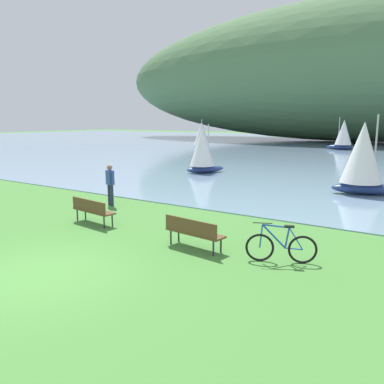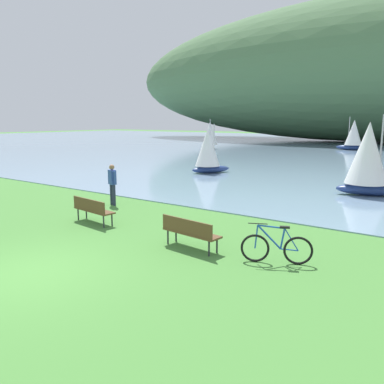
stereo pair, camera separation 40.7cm
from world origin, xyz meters
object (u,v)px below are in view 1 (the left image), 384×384
Objects in this scene: person_at_shoreline at (110,182)px; sailboat_mid_bay at (363,157)px; bicycle_leaning_near_bench at (281,247)px; park_bench_further_along at (92,209)px; sailboat_far_off at (203,150)px; sailboat_toward_hillside at (343,134)px; park_bench_near_camera at (193,231)px; sailboat_nearest_to_shore at (202,135)px.

sailboat_mid_bay is at bearing 44.88° from person_at_shoreline.
bicycle_leaning_near_bench is 8.71m from person_at_shoreline.
sailboat_far_off is (-3.63, 12.95, 1.03)m from park_bench_further_along.
park_bench_further_along is 0.48× the size of sailboat_toward_hillside.
park_bench_near_camera is 0.49× the size of sailboat_mid_bay.
sailboat_mid_bay is (-0.09, 10.65, 1.40)m from bicycle_leaning_near_bench.
sailboat_toward_hillside is (-7.38, 28.94, 0.04)m from sailboat_mid_bay.
bicycle_leaning_near_bench is 16.58m from sailboat_far_off.
sailboat_mid_bay is (21.71, -20.33, 0.07)m from sailboat_nearest_to_shore.
sailboat_mid_bay is (8.26, 8.22, 0.82)m from person_at_shoreline.
sailboat_far_off is at bearing -96.20° from sailboat_toward_hillside.
park_bench_near_camera is 2.42m from bicycle_leaning_near_bench.
sailboat_mid_bay is 29.87m from sailboat_toward_hillside.
sailboat_nearest_to_shore is at bearing 125.13° from bicycle_leaning_near_bench.
sailboat_mid_bay reaches higher than sailboat_nearest_to_shore.
park_bench_near_camera is at bearing -82.76° from sailboat_toward_hillside.
sailboat_toward_hillside is (-5.08, 39.95, 1.32)m from park_bench_near_camera.
sailboat_nearest_to_shore reaches higher than person_at_shoreline.
person_at_shoreline is (-8.34, 2.43, 0.58)m from bicycle_leaning_near_bench.
sailboat_far_off is (-10.36, 12.89, 1.16)m from bicycle_leaning_near_bench.
bicycle_leaning_near_bench is at bearing -54.87° from sailboat_nearest_to_shore.
park_bench_further_along is 6.73m from bicycle_leaning_near_bench.
sailboat_nearest_to_shore is at bearing 115.22° from person_at_shoreline.
park_bench_further_along is at bearing -64.11° from sailboat_nearest_to_shore.
bicycle_leaning_near_bench is 0.44× the size of sailboat_mid_bay.
sailboat_nearest_to_shore is at bearing 122.29° from sailboat_far_off.
sailboat_mid_bay reaches higher than person_at_shoreline.
park_bench_near_camera is 6.59m from person_at_shoreline.
park_bench_near_camera is 1.00× the size of park_bench_further_along.
sailboat_toward_hillside is (-0.74, 39.65, 1.32)m from park_bench_further_along.
park_bench_near_camera is at bearing -171.48° from bicycle_leaning_near_bench.
sailboat_mid_bay reaches higher than bicycle_leaning_near_bench.
bicycle_leaning_near_bench is 37.90m from sailboat_nearest_to_shore.
person_at_shoreline is 37.19m from sailboat_toward_hillside.
sailboat_mid_bay is 10.52m from sailboat_far_off.
park_bench_near_camera is 36.88m from sailboat_nearest_to_shore.
sailboat_nearest_to_shore is at bearing 115.89° from park_bench_further_along.
park_bench_further_along is (-4.34, 0.30, 0.00)m from park_bench_near_camera.
sailboat_mid_bay is at bearing -43.12° from sailboat_nearest_to_shore.
sailboat_nearest_to_shore is (-19.40, 31.34, 1.21)m from park_bench_near_camera.
sailboat_far_off reaches higher than park_bench_further_along.
sailboat_toward_hillside is at bearing 31.01° from sailboat_nearest_to_shore.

